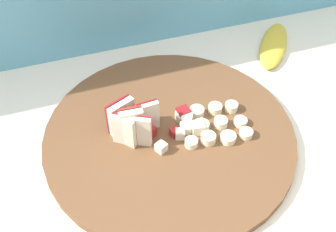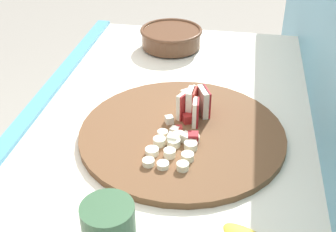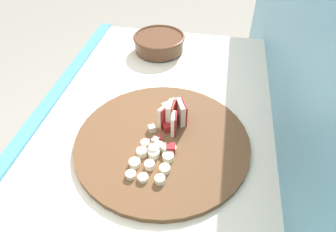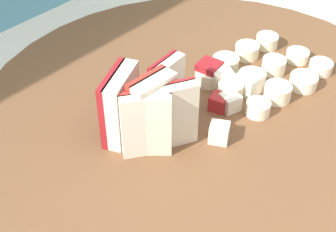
# 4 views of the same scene
# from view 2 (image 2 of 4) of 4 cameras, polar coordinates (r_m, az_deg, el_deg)

# --- Properties ---
(tile_backsplash) EXTENTS (2.40, 0.04, 1.42)m
(tile_backsplash) POSITION_cam_2_polar(r_m,az_deg,el_deg) (1.09, 17.89, -12.72)
(tile_backsplash) COLOR #5BA3C1
(tile_backsplash) RESTS_ON ground
(cutting_board) EXTENTS (0.44, 0.44, 0.02)m
(cutting_board) POSITION_cam_2_polar(r_m,az_deg,el_deg) (0.96, 1.80, -2.27)
(cutting_board) COLOR brown
(cutting_board) RESTS_ON tiled_countertop
(apple_wedge_fan) EXTENTS (0.09, 0.07, 0.07)m
(apple_wedge_fan) POSITION_cam_2_polar(r_m,az_deg,el_deg) (0.99, 3.25, 1.59)
(apple_wedge_fan) COLOR maroon
(apple_wedge_fan) RESTS_ON cutting_board
(apple_dice_pile) EXTENTS (0.11, 0.08, 0.02)m
(apple_dice_pile) POSITION_cam_2_polar(r_m,az_deg,el_deg) (0.94, 1.77, -2.00)
(apple_dice_pile) COLOR #EFE5CC
(apple_dice_pile) RESTS_ON cutting_board
(banana_slice_rows) EXTENTS (0.12, 0.10, 0.02)m
(banana_slice_rows) POSITION_cam_2_polar(r_m,az_deg,el_deg) (0.89, 0.70, -4.09)
(banana_slice_rows) COLOR white
(banana_slice_rows) RESTS_ON cutting_board
(ceramic_bowl) EXTENTS (0.18, 0.18, 0.06)m
(ceramic_bowl) POSITION_cam_2_polar(r_m,az_deg,el_deg) (1.35, 0.41, 10.02)
(ceramic_bowl) COLOR brown
(ceramic_bowl) RESTS_ON tiled_countertop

